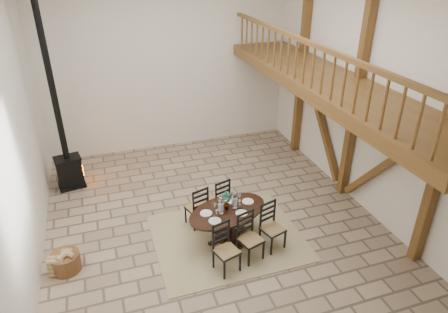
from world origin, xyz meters
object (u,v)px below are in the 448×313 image
object	(u,v)px
dining_table	(231,225)
log_stack	(57,266)
log_basket	(65,261)
wood_stove	(64,146)

from	to	relation	value
dining_table	log_stack	size ratio (longest dim) A/B	5.51
log_basket	log_stack	xyz separation A→B (m)	(-0.14, -0.10, 0.00)
dining_table	log_basket	bearing A→B (deg)	159.91
log_stack	log_basket	bearing A→B (deg)	33.81
dining_table	log_stack	distance (m)	3.35
dining_table	wood_stove	bearing A→B (deg)	116.67
log_basket	dining_table	bearing A→B (deg)	-3.30
log_basket	wood_stove	bearing A→B (deg)	88.30
wood_stove	log_basket	xyz separation A→B (m)	(-0.09, -3.09, -0.94)
wood_stove	log_basket	bearing A→B (deg)	-101.63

